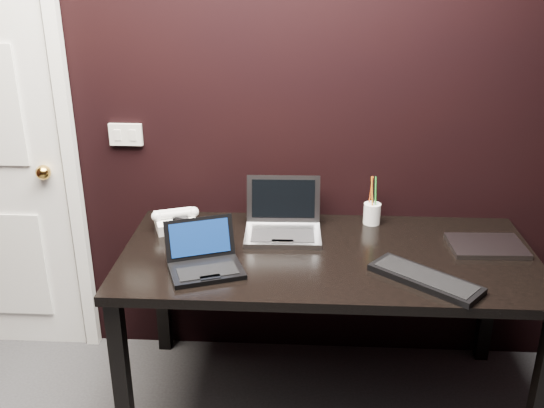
# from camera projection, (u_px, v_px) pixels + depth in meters

# --- Properties ---
(wall_back) EXTENTS (4.00, 0.00, 4.00)m
(wall_back) POSITION_uv_depth(u_px,v_px,m) (262.00, 96.00, 2.66)
(wall_back) COLOR black
(wall_back) RESTS_ON ground
(wall_switch) EXTENTS (0.15, 0.02, 0.10)m
(wall_switch) POSITION_uv_depth(u_px,v_px,m) (126.00, 135.00, 2.75)
(wall_switch) COLOR silver
(wall_switch) RESTS_ON wall_back
(desk) EXTENTS (1.70, 0.80, 0.74)m
(desk) POSITION_uv_depth(u_px,v_px,m) (328.00, 269.00, 2.52)
(desk) COLOR black
(desk) RESTS_ON ground
(netbook) EXTENTS (0.34, 0.32, 0.18)m
(netbook) POSITION_uv_depth(u_px,v_px,m) (205.00, 261.00, 2.35)
(netbook) COLOR black
(netbook) RESTS_ON desk
(silver_laptop) EXTENTS (0.34, 0.30, 0.23)m
(silver_laptop) POSITION_uv_depth(u_px,v_px,m) (283.00, 225.00, 2.65)
(silver_laptop) COLOR #A4A5AA
(silver_laptop) RESTS_ON desk
(ext_keyboard) EXTENTS (0.42, 0.38, 0.03)m
(ext_keyboard) POSITION_uv_depth(u_px,v_px,m) (425.00, 279.00, 2.26)
(ext_keyboard) COLOR black
(ext_keyboard) RESTS_ON desk
(closed_laptop) EXTENTS (0.31, 0.23, 0.02)m
(closed_laptop) POSITION_uv_depth(u_px,v_px,m) (486.00, 246.00, 2.53)
(closed_laptop) COLOR #9F9EA4
(closed_laptop) RESTS_ON desk
(desk_phone) EXTENTS (0.22, 0.21, 0.10)m
(desk_phone) POSITION_uv_depth(u_px,v_px,m) (176.00, 221.00, 2.70)
(desk_phone) COLOR white
(desk_phone) RESTS_ON desk
(mobile_phone) EXTENTS (0.07, 0.06, 0.10)m
(mobile_phone) POSITION_uv_depth(u_px,v_px,m) (179.00, 233.00, 2.58)
(mobile_phone) COLOR black
(mobile_phone) RESTS_ON desk
(pen_cup) EXTENTS (0.09, 0.09, 0.23)m
(pen_cup) POSITION_uv_depth(u_px,v_px,m) (372.00, 213.00, 2.75)
(pen_cup) COLOR white
(pen_cup) RESTS_ON desk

